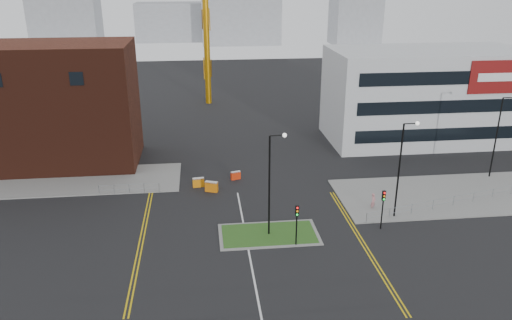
% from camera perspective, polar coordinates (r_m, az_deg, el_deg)
% --- Properties ---
extents(ground, '(200.00, 200.00, 0.00)m').
position_cam_1_polar(ground, '(36.67, 0.04, -14.80)').
color(ground, black).
rests_on(ground, ground).
extents(pavement_left, '(28.00, 8.00, 0.12)m').
position_cam_1_polar(pavement_left, '(58.26, -22.56, -2.33)').
color(pavement_left, slate).
rests_on(pavement_left, ground).
extents(pavement_right, '(24.00, 10.00, 0.12)m').
position_cam_1_polar(pavement_right, '(54.79, 21.79, -3.66)').
color(pavement_right, slate).
rests_on(pavement_right, ground).
extents(island_kerb, '(8.60, 4.60, 0.08)m').
position_cam_1_polar(island_kerb, '(43.57, 1.47, -8.49)').
color(island_kerb, slate).
rests_on(island_kerb, ground).
extents(grass_island, '(8.00, 4.00, 0.12)m').
position_cam_1_polar(grass_island, '(43.56, 1.47, -8.47)').
color(grass_island, '#1C4918').
rests_on(grass_island, ground).
extents(brick_building, '(24.20, 10.07, 14.24)m').
position_cam_1_polar(brick_building, '(62.57, -24.64, 5.47)').
color(brick_building, '#3F1A0F').
rests_on(brick_building, ground).
extents(office_block, '(25.00, 12.20, 12.00)m').
position_cam_1_polar(office_block, '(69.97, 18.68, 7.01)').
color(office_block, silver).
rests_on(office_block, ground).
extents(streetlamp_island, '(1.46, 0.36, 9.18)m').
position_cam_1_polar(streetlamp_island, '(41.25, 1.84, -1.94)').
color(streetlamp_island, black).
rests_on(streetlamp_island, ground).
extents(streetlamp_right_near, '(1.46, 0.36, 9.18)m').
position_cam_1_polar(streetlamp_right_near, '(46.21, 16.37, -0.27)').
color(streetlamp_right_near, black).
rests_on(streetlamp_right_near, ground).
extents(streetlamp_right_far, '(1.46, 0.36, 9.18)m').
position_cam_1_polar(streetlamp_right_far, '(59.35, 26.05, 3.05)').
color(streetlamp_right_far, black).
rests_on(streetlamp_right_far, ground).
extents(traffic_light_island, '(0.28, 0.33, 3.65)m').
position_cam_1_polar(traffic_light_island, '(40.93, 4.69, -6.59)').
color(traffic_light_island, black).
rests_on(traffic_light_island, ground).
extents(traffic_light_right, '(0.28, 0.33, 3.65)m').
position_cam_1_polar(traffic_light_right, '(44.77, 14.33, -4.71)').
color(traffic_light_right, black).
rests_on(traffic_light_right, ground).
extents(railing_left, '(6.05, 0.05, 1.10)m').
position_cam_1_polar(railing_left, '(52.45, -14.31, -3.04)').
color(railing_left, gray).
rests_on(railing_left, ground).
extents(railing_right, '(19.05, 5.05, 1.10)m').
position_cam_1_polar(railing_right, '(51.82, 21.68, -4.17)').
color(railing_right, gray).
rests_on(railing_right, ground).
extents(centre_line, '(0.15, 30.00, 0.01)m').
position_cam_1_polar(centre_line, '(38.30, -0.31, -13.06)').
color(centre_line, silver).
rests_on(centre_line, ground).
extents(yellow_left_a, '(0.12, 24.00, 0.01)m').
position_cam_1_polar(yellow_left_a, '(45.35, -12.92, -7.86)').
color(yellow_left_a, gold).
rests_on(yellow_left_a, ground).
extents(yellow_left_b, '(0.12, 24.00, 0.01)m').
position_cam_1_polar(yellow_left_b, '(45.32, -12.54, -7.85)').
color(yellow_left_b, gold).
rests_on(yellow_left_b, ground).
extents(yellow_right_a, '(0.12, 20.00, 0.01)m').
position_cam_1_polar(yellow_right_a, '(43.49, 11.81, -9.09)').
color(yellow_right_a, gold).
rests_on(yellow_right_a, ground).
extents(yellow_right_b, '(0.12, 20.00, 0.01)m').
position_cam_1_polar(yellow_right_b, '(43.57, 12.19, -9.05)').
color(yellow_right_b, gold).
rests_on(yellow_right_b, ground).
extents(skyline_a, '(18.00, 12.00, 22.00)m').
position_cam_1_polar(skyline_a, '(154.40, -21.01, 15.60)').
color(skyline_a, gray).
rests_on(skyline_a, ground).
extents(skyline_b, '(24.00, 12.00, 16.00)m').
position_cam_1_polar(skyline_b, '(160.76, -1.77, 15.97)').
color(skyline_b, gray).
rests_on(skyline_b, ground).
extents(skyline_d, '(30.00, 12.00, 12.00)m').
position_cam_1_polar(skyline_d, '(170.40, -8.32, 15.37)').
color(skyline_d, gray).
rests_on(skyline_d, ground).
extents(pedestrian, '(0.70, 0.70, 1.64)m').
position_cam_1_polar(pedestrian, '(48.91, 13.25, -4.63)').
color(pedestrian, tan).
rests_on(pedestrian, ground).
extents(barrier_left, '(1.24, 0.54, 1.01)m').
position_cam_1_polar(barrier_left, '(52.91, -6.60, -2.52)').
color(barrier_left, orange).
rests_on(barrier_left, ground).
extents(barrier_mid, '(1.38, 0.86, 1.10)m').
position_cam_1_polar(barrier_mid, '(51.63, -5.11, -3.00)').
color(barrier_mid, orange).
rests_on(barrier_mid, ground).
extents(barrier_right, '(1.13, 0.66, 0.90)m').
position_cam_1_polar(barrier_right, '(54.52, -2.34, -1.73)').
color(barrier_right, red).
rests_on(barrier_right, ground).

